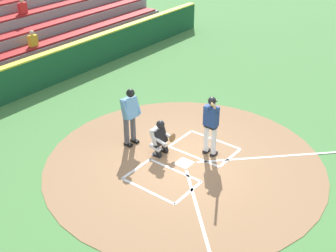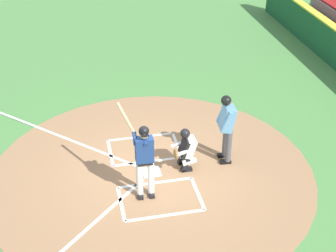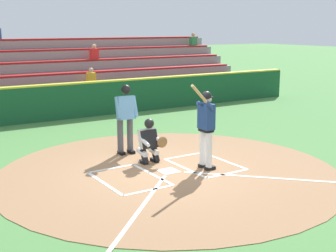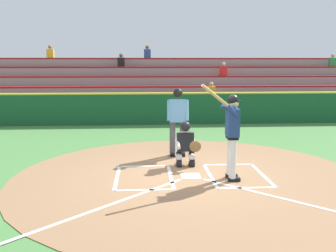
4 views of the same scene
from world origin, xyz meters
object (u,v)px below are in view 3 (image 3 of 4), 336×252
at_px(catcher, 149,140).
at_px(baseball, 139,162).
at_px(batter, 206,124).
at_px(plate_umpire, 125,114).

bearing_deg(catcher, baseball, -27.80).
xyz_separation_m(batter, plate_umpire, (0.97, -2.23, -0.02)).
bearing_deg(plate_umpire, catcher, 95.85).
bearing_deg(baseball, batter, 130.18).
height_order(plate_umpire, baseball, plate_umpire).
xyz_separation_m(batter, baseball, (1.09, -1.29, -1.06)).
bearing_deg(batter, baseball, -49.82).
xyz_separation_m(catcher, baseball, (0.23, -0.12, -0.55)).
distance_m(catcher, baseball, 0.61).
xyz_separation_m(batter, catcher, (0.86, -1.17, -0.51)).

